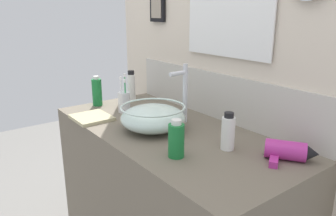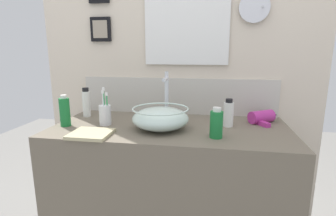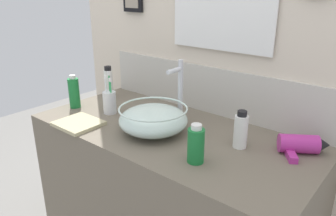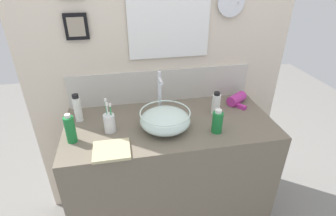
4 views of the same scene
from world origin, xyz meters
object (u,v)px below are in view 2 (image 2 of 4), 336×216
shampoo_bottle (65,112)px  lotion_bottle (86,103)px  soap_dispenser (216,124)px  hair_drier (264,117)px  hand_towel (91,134)px  toothbrush_cup (105,114)px  glass_bowl_sink (160,118)px  faucet (166,93)px  spray_bottle (228,114)px

shampoo_bottle → lotion_bottle: bearing=85.6°
lotion_bottle → soap_dispenser: bearing=-19.5°
hair_drier → hand_towel: hair_drier is taller
soap_dispenser → shampoo_bottle: bearing=175.5°
hair_drier → hand_towel: (-0.87, -0.38, -0.03)m
soap_dispenser → toothbrush_cup: bearing=168.5°
glass_bowl_sink → hand_towel: 0.35m
toothbrush_cup → shampoo_bottle: toothbrush_cup is taller
hand_towel → glass_bowl_sink: bearing=27.2°
faucet → shampoo_bottle: bearing=-158.3°
hair_drier → hand_towel: size_ratio=1.02×
hair_drier → shampoo_bottle: (-1.07, -0.25, 0.05)m
soap_dispenser → glass_bowl_sink: bearing=162.3°
spray_bottle → shampoo_bottle: size_ratio=0.88×
glass_bowl_sink → faucet: (0.00, 0.18, 0.10)m
shampoo_bottle → faucet: bearing=21.7°
toothbrush_cup → soap_dispenser: size_ratio=1.42×
spray_bottle → hair_drier: bearing=27.5°
glass_bowl_sink → shampoo_bottle: shampoo_bottle is taller
glass_bowl_sink → hair_drier: (0.55, 0.22, -0.03)m
spray_bottle → soap_dispenser: bearing=-108.0°
glass_bowl_sink → hand_towel: size_ratio=1.54×
hair_drier → shampoo_bottle: bearing=-167.1°
glass_bowl_sink → spray_bottle: 0.37m
lotion_bottle → hair_drier: bearing=1.7°
hand_towel → lotion_bottle: bearing=118.8°
hair_drier → toothbrush_cup: bearing=-167.9°
spray_bottle → hand_towel: size_ratio=0.79×
toothbrush_cup → hair_drier: bearing=12.1°
soap_dispenser → faucet: bearing=136.6°
faucet → lotion_bottle: 0.51m
spray_bottle → lotion_bottle: size_ratio=0.84×
toothbrush_cup → shampoo_bottle: size_ratio=1.21×
lotion_bottle → glass_bowl_sink: bearing=-20.5°
hand_towel → spray_bottle: bearing=22.4°
faucet → hair_drier: 0.57m
spray_bottle → lotion_bottle: 0.86m
toothbrush_cup → soap_dispenser: toothbrush_cup is taller
spray_bottle → shampoo_bottle: shampoo_bottle is taller
hair_drier → hand_towel: 0.94m
glass_bowl_sink → shampoo_bottle: size_ratio=1.72×
spray_bottle → soap_dispenser: (-0.07, -0.20, -0.00)m
lotion_bottle → shampoo_bottle: (-0.02, -0.22, -0.01)m
hair_drier → shampoo_bottle: size_ratio=1.14×
soap_dispenser → shampoo_bottle: size_ratio=0.85×
hair_drier → hand_towel: bearing=-156.4°
faucet → lotion_bottle: bearing=178.9°
spray_bottle → shampoo_bottle: 0.88m
glass_bowl_sink → hair_drier: size_ratio=1.51×
toothbrush_cup → shampoo_bottle: (-0.20, -0.06, 0.02)m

